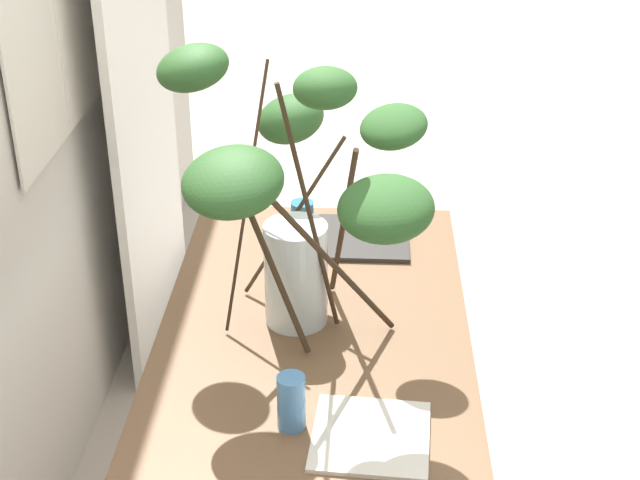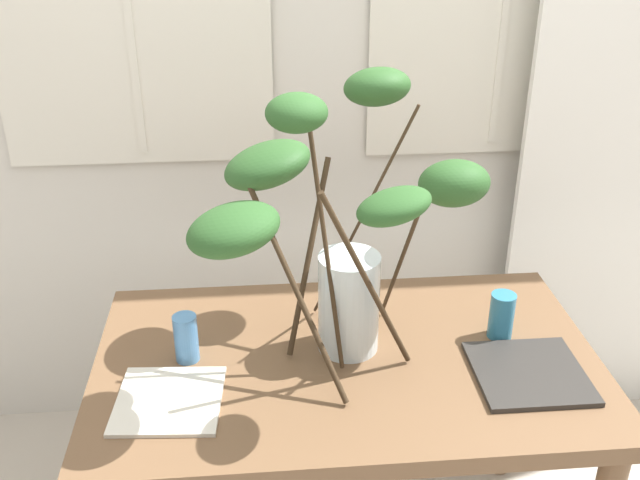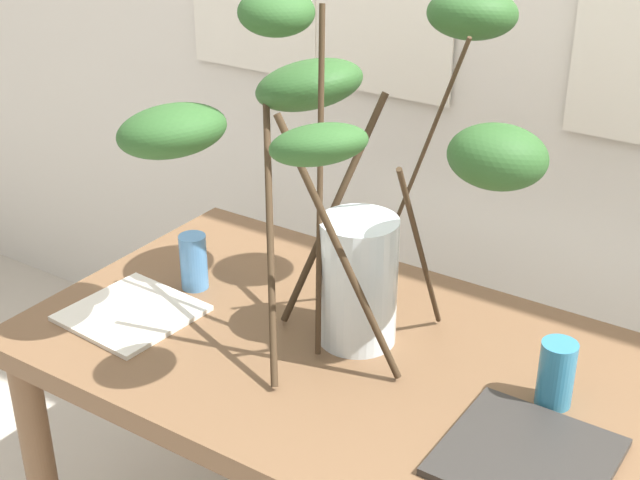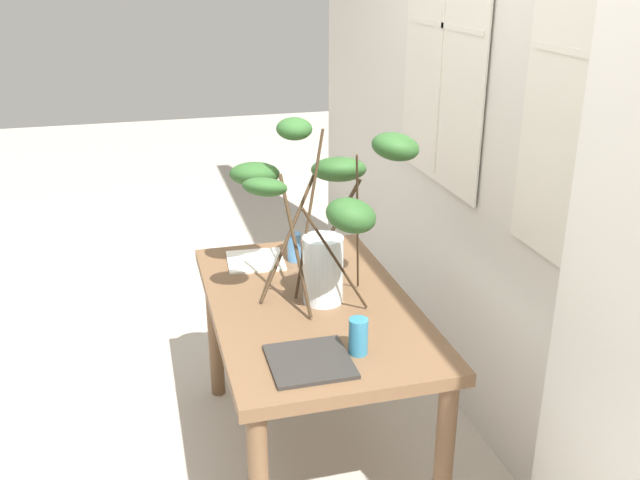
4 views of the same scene
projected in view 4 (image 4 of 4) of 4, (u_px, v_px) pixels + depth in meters
ground at (312, 456)px, 3.00m from camera, size 14.00×14.00×0.00m
back_wall_with_windows at (522, 91)px, 2.64m from camera, size 4.93×0.14×3.01m
dining_table at (311, 324)px, 2.77m from camera, size 1.28×0.77×0.74m
vase_with_branches at (321, 206)px, 2.62m from camera, size 0.76×0.70×0.70m
drinking_glass_blue_left at (294, 247)px, 3.07m from camera, size 0.06×0.06×0.13m
drinking_glass_blue_right at (358, 336)px, 2.35m from camera, size 0.07×0.07×0.13m
plate_square_left at (256, 261)px, 3.08m from camera, size 0.26×0.26×0.01m
plate_square_right at (310, 361)px, 2.31m from camera, size 0.27×0.27×0.01m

